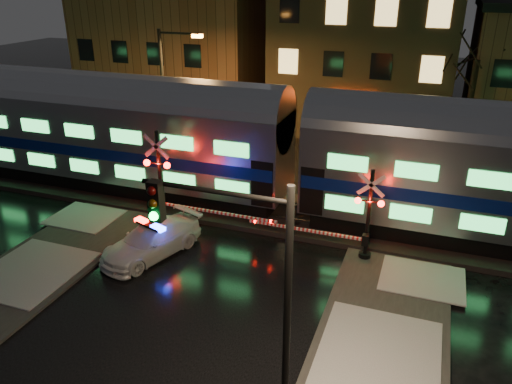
# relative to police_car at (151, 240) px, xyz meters

# --- Properties ---
(ground) EXTENTS (120.00, 120.00, 0.00)m
(ground) POSITION_rel_police_car_xyz_m (2.92, 0.16, -0.65)
(ground) COLOR black
(ground) RESTS_ON ground
(ballast) EXTENTS (90.00, 4.20, 0.24)m
(ballast) POSITION_rel_police_car_xyz_m (2.92, 5.16, -0.53)
(ballast) COLOR black
(ballast) RESTS_ON ground
(building_left) EXTENTS (14.00, 10.00, 9.00)m
(building_left) POSITION_rel_police_car_xyz_m (-10.08, 22.16, 3.85)
(building_left) COLOR brown
(building_left) RESTS_ON ground
(building_mid) EXTENTS (12.00, 11.00, 11.50)m
(building_mid) POSITION_rel_police_car_xyz_m (4.92, 22.66, 5.10)
(building_mid) COLOR brown
(building_mid) RESTS_ON ground
(train) EXTENTS (51.00, 3.12, 5.92)m
(train) POSITION_rel_police_car_xyz_m (4.53, 5.16, 2.73)
(train) COLOR black
(train) RESTS_ON ballast
(police_car) EXTENTS (3.15, 4.80, 1.45)m
(police_car) POSITION_rel_police_car_xyz_m (0.00, 0.00, 0.00)
(police_car) COLOR white
(police_car) RESTS_ON ground
(crossing_signal_right) EXTENTS (5.42, 0.64, 3.84)m
(crossing_signal_right) POSITION_rel_police_car_xyz_m (7.80, 2.46, 0.93)
(crossing_signal_right) COLOR black
(crossing_signal_right) RESTS_ON ground
(crossing_signal_left) EXTENTS (6.21, 0.67, 4.39)m
(crossing_signal_left) POSITION_rel_police_car_xyz_m (-0.58, 2.48, 1.17)
(crossing_signal_left) COLOR black
(crossing_signal_left) RESTS_ON ground
(traffic_light) EXTENTS (4.04, 0.72, 6.25)m
(traffic_light) POSITION_rel_police_car_xyz_m (6.29, -5.48, 2.67)
(traffic_light) COLOR black
(traffic_light) RESTS_ON ground
(streetlight) EXTENTS (2.62, 0.27, 7.82)m
(streetlight) POSITION_rel_police_car_xyz_m (-4.07, 9.16, 3.86)
(streetlight) COLOR black
(streetlight) RESTS_ON ground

